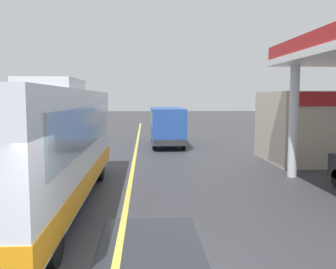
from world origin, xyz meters
TOP-DOWN VIEW (x-y plane):
  - ground at (0.00, 20.00)m, footprint 120.00×120.00m
  - lane_divider_stripe at (0.00, 15.00)m, footprint 0.16×50.00m
  - wet_puddle_patch at (0.65, 2.04)m, footprint 2.20×4.41m
  - coach_bus_main at (-2.28, 5.50)m, footprint 2.60×11.04m
  - minibus_opposing_lane at (1.97, 18.80)m, footprint 2.04×6.13m

SIDE VIEW (x-z plane):
  - ground at x=0.00m, z-range 0.00..0.00m
  - wet_puddle_patch at x=0.65m, z-range 0.00..0.01m
  - lane_divider_stripe at x=0.00m, z-range 0.00..0.01m
  - minibus_opposing_lane at x=1.97m, z-range 0.25..2.69m
  - coach_bus_main at x=-2.28m, z-range -0.12..3.56m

